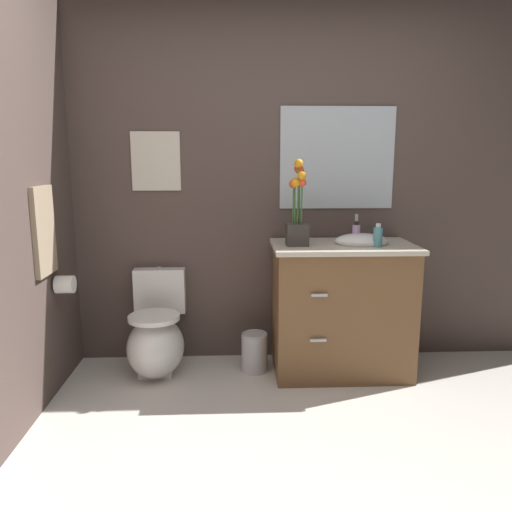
% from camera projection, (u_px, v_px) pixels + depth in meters
% --- Properties ---
extents(ground_plane, '(9.46, 9.46, 0.00)m').
position_uv_depth(ground_plane, '(307.00, 509.00, 2.09)').
color(ground_plane, beige).
extents(wall_back, '(4.42, 0.05, 2.50)m').
position_uv_depth(wall_back, '(304.00, 187.00, 3.53)').
color(wall_back, '#4C3D38').
rests_on(wall_back, ground_plane).
extents(toilet, '(0.38, 0.59, 0.69)m').
position_uv_depth(toilet, '(157.00, 339.00, 3.38)').
color(toilet, white).
rests_on(toilet, ground_plane).
extents(vanity_cabinet, '(0.94, 0.56, 1.07)m').
position_uv_depth(vanity_cabinet, '(342.00, 307.00, 3.37)').
color(vanity_cabinet, brown).
rests_on(vanity_cabinet, ground_plane).
extents(flower_vase, '(0.14, 0.14, 0.55)m').
position_uv_depth(flower_vase, '(297.00, 215.00, 3.21)').
color(flower_vase, '#38332D').
rests_on(flower_vase, vanity_cabinet).
extents(soap_bottle, '(0.06, 0.06, 0.15)m').
position_uv_depth(soap_bottle, '(378.00, 236.00, 3.17)').
color(soap_bottle, teal).
rests_on(soap_bottle, vanity_cabinet).
extents(lotion_bottle, '(0.05, 0.05, 0.15)m').
position_uv_depth(lotion_bottle, '(356.00, 234.00, 3.30)').
color(lotion_bottle, '#B28CBF').
rests_on(lotion_bottle, vanity_cabinet).
extents(trash_bin, '(0.18, 0.18, 0.27)m').
position_uv_depth(trash_bin, '(254.00, 352.00, 3.43)').
color(trash_bin, '#B7B7BC').
rests_on(trash_bin, ground_plane).
extents(wall_poster, '(0.33, 0.01, 0.40)m').
position_uv_depth(wall_poster, '(156.00, 161.00, 3.42)').
color(wall_poster, beige).
extents(wall_mirror, '(0.80, 0.01, 0.70)m').
position_uv_depth(wall_mirror, '(337.00, 158.00, 3.47)').
color(wall_mirror, '#B2BCC6').
extents(hanging_towel, '(0.03, 0.28, 0.52)m').
position_uv_depth(hanging_towel, '(44.00, 231.00, 2.89)').
color(hanging_towel, gray).
extents(toilet_paper_roll, '(0.11, 0.11, 0.11)m').
position_uv_depth(toilet_paper_roll, '(65.00, 284.00, 3.09)').
color(toilet_paper_roll, white).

